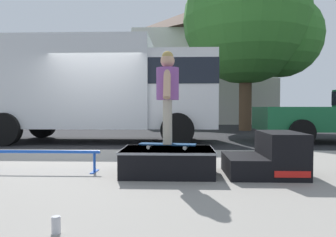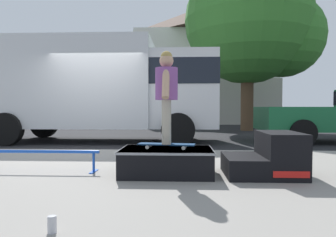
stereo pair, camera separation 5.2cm
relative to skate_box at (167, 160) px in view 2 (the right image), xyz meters
name	(u,v)px [view 2 (the right image)]	position (x,y,z in m)	size (l,w,h in m)	color
ground_plane	(85,151)	(-2.09, 2.98, -0.31)	(140.00, 140.00, 0.00)	black
sidewalk_slab	(18,177)	(-2.09, -0.02, -0.25)	(50.00, 5.00, 0.12)	gray
skate_box	(167,160)	(0.00, 0.00, 0.00)	(1.25, 0.86, 0.36)	black
kicker_ramp	(269,157)	(1.39, 0.00, 0.05)	(1.00, 0.88, 0.59)	black
grind_rail	(42,155)	(-1.81, 0.11, 0.05)	(1.67, 0.28, 0.31)	blue
skateboard	(166,145)	(0.00, -0.01, 0.22)	(0.80, 0.31, 0.07)	navy
skater_kid	(166,89)	(0.00, -0.01, 0.98)	(0.31, 0.65, 1.27)	#B7AD99
soda_can	(52,224)	(-0.75, -2.05, -0.13)	(0.07, 0.07, 0.13)	silver
box_truck	(103,86)	(-2.21, 5.18, 1.39)	(6.91, 2.63, 3.05)	silver
street_tree_main	(255,24)	(3.48, 9.95, 4.45)	(6.19, 5.63, 7.74)	brown
house_behind	(202,64)	(1.70, 18.77, 3.93)	(9.54, 8.23, 8.40)	silver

